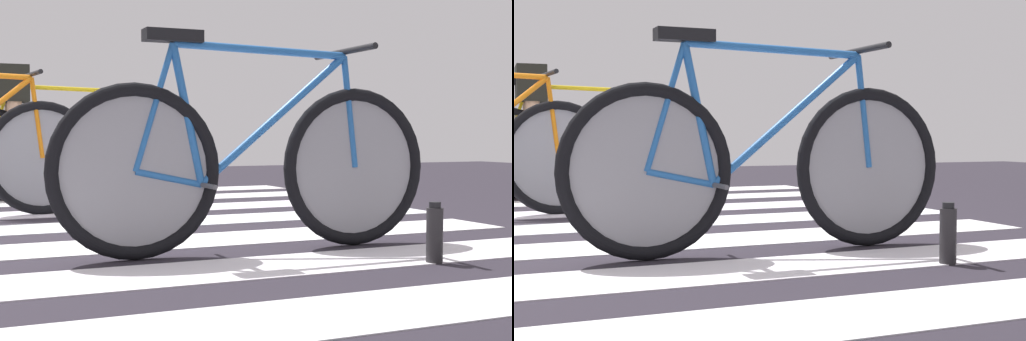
% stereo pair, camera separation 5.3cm
% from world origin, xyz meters
% --- Properties ---
extents(ground, '(18.00, 14.00, 0.02)m').
position_xyz_m(ground, '(0.00, 0.00, 0.01)').
color(ground, '#28232C').
extents(crosswalk_markings, '(5.43, 5.79, 0.00)m').
position_xyz_m(crosswalk_markings, '(-0.02, -0.09, 0.02)').
color(crosswalk_markings, silver).
rests_on(crosswalk_markings, ground).
extents(bicycle_1_of_4, '(1.74, 0.52, 0.93)m').
position_xyz_m(bicycle_1_of_4, '(0.92, -0.88, 0.41)').
color(bicycle_1_of_4, black).
rests_on(bicycle_1_of_4, ground).
extents(bicycle_3_of_4, '(1.74, 0.52, 0.93)m').
position_xyz_m(bicycle_3_of_4, '(0.60, 2.25, 0.41)').
color(bicycle_3_of_4, black).
rests_on(bicycle_3_of_4, ground).
extents(cyclist_3_of_4, '(0.32, 0.42, 1.03)m').
position_xyz_m(cyclist_3_of_4, '(0.29, 2.26, 0.69)').
color(cyclist_3_of_4, tan).
rests_on(cyclist_3_of_4, ground).
extents(water_bottle, '(0.07, 0.07, 0.24)m').
position_xyz_m(water_bottle, '(1.48, -1.42, 0.14)').
color(water_bottle, '#242225').
rests_on(water_bottle, ground).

